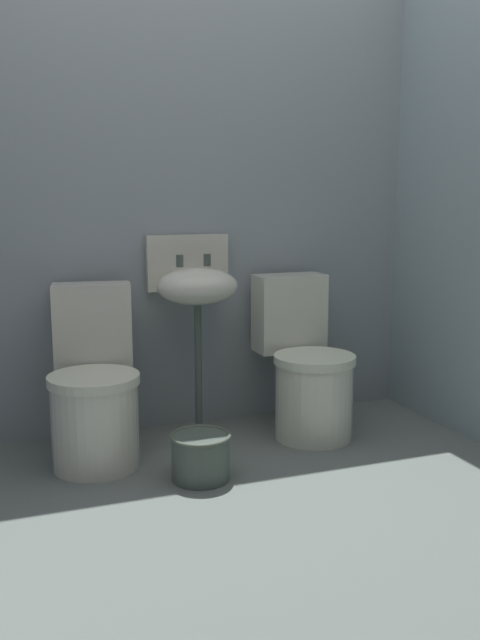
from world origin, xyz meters
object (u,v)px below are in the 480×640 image
toilet_right (306,370)px  bucket (201,456)px  toilet_left (94,391)px  sink (196,285)px

toilet_right → bucket: toilet_right is taller
toilet_left → sink: 0.72m
sink → toilet_left: bearing=-160.8°
toilet_left → bucket: toilet_left is taller
toilet_right → bucket: size_ratio=2.98×
bucket → sink: bearing=74.2°
toilet_right → toilet_left: bearing=-0.2°
sink → bucket: bearing=-105.8°
toilet_right → sink: size_ratio=0.79×
sink → toilet_right: bearing=-20.1°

